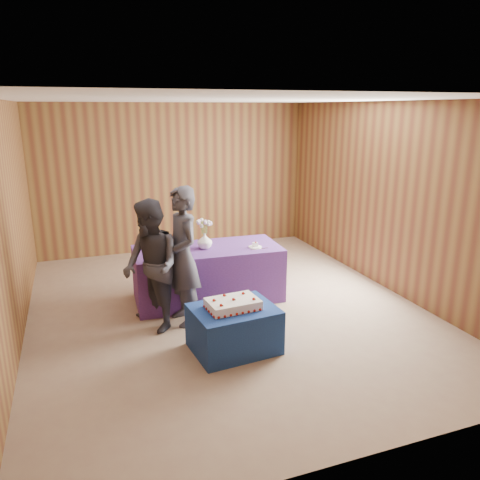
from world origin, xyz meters
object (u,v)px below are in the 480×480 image
vase (205,241)px  guest_left (182,257)px  cake_table (234,329)px  serving_table (208,274)px  guest_right (151,266)px  sheet_cake (233,304)px

vase → guest_left: (-0.45, -0.59, 0.01)m
cake_table → serving_table: (0.13, 1.49, 0.12)m
cake_table → guest_right: guest_right is taller
serving_table → guest_right: 1.17m
serving_table → sheet_cake: (-0.15, -1.49, 0.18)m
cake_table → guest_right: 1.25m
sheet_cake → guest_right: guest_right is taller
sheet_cake → vase: size_ratio=2.86×
vase → guest_right: bearing=-142.7°
vase → guest_right: 1.06m
serving_table → guest_left: (-0.49, -0.60, 0.49)m
guest_right → guest_left: bearing=81.3°
cake_table → serving_table: serving_table is taller
serving_table → vase: size_ratio=9.42×
serving_table → vase: 0.48m
serving_table → guest_left: size_ratio=1.16×
serving_table → guest_right: size_ratio=1.25×
cake_table → guest_right: bearing=126.1°
sheet_cake → guest_left: 1.00m
serving_table → guest_right: guest_right is taller
cake_table → guest_left: guest_left is taller
guest_left → guest_right: bearing=-91.9°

